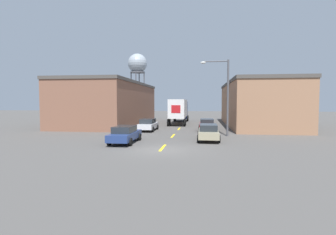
% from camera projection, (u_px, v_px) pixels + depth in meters
% --- Properties ---
extents(ground_plane, '(160.00, 160.00, 0.00)m').
position_uv_depth(ground_plane, '(161.00, 150.00, 18.80)').
color(ground_plane, '#4C4947').
extents(road_centerline, '(0.20, 16.89, 0.01)m').
position_uv_depth(road_centerline, '(173.00, 136.00, 26.61)').
color(road_centerline, yellow).
rests_on(road_centerline, ground_plane).
extents(warehouse_left, '(9.55, 23.34, 6.47)m').
position_uv_depth(warehouse_left, '(112.00, 103.00, 41.32)').
color(warehouse_left, brown).
rests_on(warehouse_left, ground_plane).
extents(warehouse_right, '(8.35, 22.03, 6.30)m').
position_uv_depth(warehouse_right, '(256.00, 104.00, 37.89)').
color(warehouse_right, '#9E7051').
rests_on(warehouse_right, ground_plane).
extents(semi_truck, '(2.73, 12.66, 3.80)m').
position_uv_depth(semi_truck, '(179.00, 109.00, 42.17)').
color(semi_truck, navy).
rests_on(semi_truck, ground_plane).
extents(parked_car_right_mid, '(1.94, 4.78, 1.44)m').
position_uv_depth(parked_car_right_mid, '(207.00, 125.00, 31.02)').
color(parked_car_right_mid, maroon).
rests_on(parked_car_right_mid, ground_plane).
extents(parked_car_left_near, '(1.94, 4.78, 1.44)m').
position_uv_depth(parked_car_left_near, '(125.00, 134.00, 21.95)').
color(parked_car_left_near, navy).
rests_on(parked_car_left_near, ground_plane).
extents(parked_car_left_far, '(1.94, 4.78, 1.44)m').
position_uv_depth(parked_car_left_far, '(148.00, 124.00, 31.28)').
color(parked_car_left_far, silver).
rests_on(parked_car_left_far, ground_plane).
extents(parked_car_right_near, '(1.94, 4.78, 1.44)m').
position_uv_depth(parked_car_right_near, '(208.00, 132.00, 23.49)').
color(parked_car_right_near, tan).
rests_on(parked_car_right_near, ground_plane).
extents(water_tower, '(5.19, 5.19, 16.46)m').
position_uv_depth(water_tower, '(137.00, 64.00, 70.86)').
color(water_tower, '#47474C').
rests_on(water_tower, ground_plane).
extents(street_lamp, '(2.86, 0.32, 7.64)m').
position_uv_depth(street_lamp, '(224.00, 91.00, 26.18)').
color(street_lamp, '#4C4C51').
rests_on(street_lamp, ground_plane).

